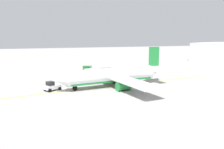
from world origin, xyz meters
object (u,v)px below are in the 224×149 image
at_px(fuel_tanker, 98,68).
at_px(safety_cone_nose, 44,86).
at_px(airplane, 114,76).
at_px(refueling_worker, 85,74).
at_px(pushback_tug, 52,86).

distance_m(fuel_tanker, safety_cone_nose, 24.49).
relative_size(airplane, safety_cone_nose, 44.74).
height_order(fuel_tanker, refueling_worker, fuel_tanker).
xyz_separation_m(airplane, fuel_tanker, (-2.15, -20.76, -0.88)).
distance_m(airplane, fuel_tanker, 20.89).
height_order(airplane, fuel_tanker, airplane).
height_order(fuel_tanker, pushback_tug, fuel_tanker).
xyz_separation_m(refueling_worker, safety_cone_nose, (12.99, 11.00, -0.46)).
bearing_deg(fuel_tanker, airplane, 84.09).
bearing_deg(refueling_worker, airplane, 102.41).
distance_m(airplane, pushback_tug, 15.13).
bearing_deg(pushback_tug, fuel_tanker, -130.27).
xyz_separation_m(fuel_tanker, refueling_worker, (5.65, 4.83, -0.90)).
relative_size(refueling_worker, safety_cone_nose, 2.38).
xyz_separation_m(pushback_tug, refueling_worker, (-11.53, -15.45, -0.19)).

